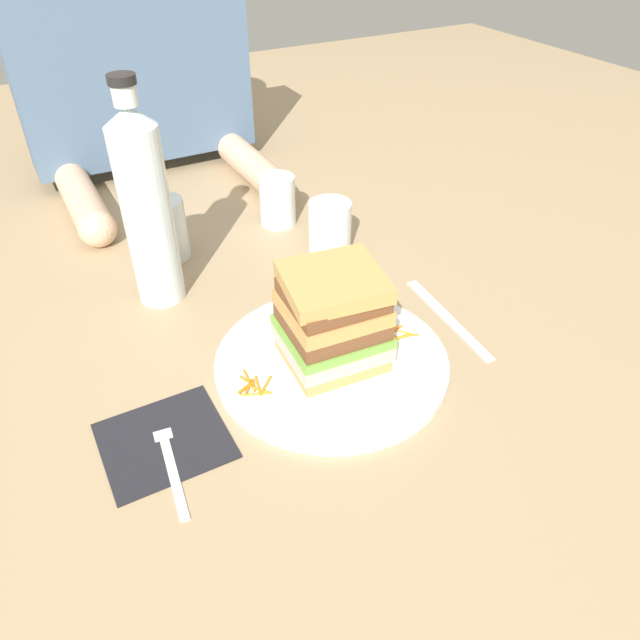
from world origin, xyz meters
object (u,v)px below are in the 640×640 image
object	(u,v)px
fork	(168,453)
water_bottle	(146,207)
main_plate	(331,362)
sandwich	(332,320)
napkin_dark	(164,440)
empty_tumbler_0	(166,229)
empty_tumbler_1	(277,200)
knife	(450,320)
juice_glass	(330,231)
diner_across	(130,41)

from	to	relation	value
fork	water_bottle	size ratio (longest dim) A/B	0.53
main_plate	fork	size ratio (longest dim) A/B	1.76
sandwich	napkin_dark	xyz separation A→B (m)	(-0.22, -0.02, -0.07)
empty_tumbler_0	empty_tumbler_1	distance (m)	0.20
knife	juice_glass	bearing A→B (deg)	102.32
main_plate	empty_tumbler_0	distance (m)	0.37
juice_glass	diner_across	world-z (taller)	diner_across
sandwich	empty_tumbler_0	xyz separation A→B (m)	(-0.10, 0.36, -0.02)
empty_tumbler_1	sandwich	bearing A→B (deg)	-105.54
juice_glass	empty_tumbler_1	size ratio (longest dim) A/B	0.98
napkin_dark	juice_glass	world-z (taller)	juice_glass
knife	juice_glass	world-z (taller)	juice_glass
water_bottle	diner_across	bearing A→B (deg)	75.72
juice_glass	empty_tumbler_1	world-z (taller)	empty_tumbler_1
main_plate	knife	world-z (taller)	main_plate
fork	napkin_dark	bearing A→B (deg)	83.48
water_bottle	diner_across	distance (m)	0.48
napkin_dark	knife	size ratio (longest dim) A/B	0.67
knife	empty_tumbler_1	bearing A→B (deg)	103.16
napkin_dark	empty_tumbler_0	size ratio (longest dim) A/B	1.36
napkin_dark	water_bottle	bearing A→B (deg)	73.33
empty_tumbler_0	juice_glass	bearing A→B (deg)	-24.73
fork	diner_across	bearing A→B (deg)	75.06
napkin_dark	sandwich	bearing A→B (deg)	4.91
napkin_dark	empty_tumbler_0	distance (m)	0.40
juice_glass	water_bottle	distance (m)	0.30
main_plate	fork	world-z (taller)	main_plate
juice_glass	water_bottle	size ratio (longest dim) A/B	0.27
sandwich	diner_across	bearing A→B (deg)	92.06
knife	empty_tumbler_1	xyz separation A→B (m)	(-0.09, 0.37, 0.04)
juice_glass	water_bottle	world-z (taller)	water_bottle
sandwich	water_bottle	distance (m)	0.30
main_plate	empty_tumbler_1	distance (m)	0.39
empty_tumbler_0	main_plate	bearing A→B (deg)	-74.79
knife	sandwich	bearing A→B (deg)	-179.25
water_bottle	empty_tumbler_0	bearing A→B (deg)	66.73
diner_across	napkin_dark	bearing A→B (deg)	-105.19
napkin_dark	empty_tumbler_0	bearing A→B (deg)	71.47
water_bottle	empty_tumbler_1	distance (m)	0.29
napkin_dark	diner_across	size ratio (longest dim) A/B	0.25
empty_tumbler_0	napkin_dark	bearing A→B (deg)	-108.53
water_bottle	empty_tumbler_1	xyz separation A→B (m)	(0.25, 0.12, -0.10)
sandwich	knife	distance (m)	0.20
empty_tumbler_0	empty_tumbler_1	bearing A→B (deg)	5.00
empty_tumbler_1	diner_across	xyz separation A→B (m)	(-0.13, 0.33, 0.21)
fork	empty_tumbler_0	bearing A→B (deg)	72.11
main_plate	knife	xyz separation A→B (m)	(0.19, 0.00, -0.00)
water_bottle	fork	bearing A→B (deg)	-105.94
napkin_dark	fork	size ratio (longest dim) A/B	0.80
fork	juice_glass	xyz separation A→B (m)	(0.36, 0.29, 0.03)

